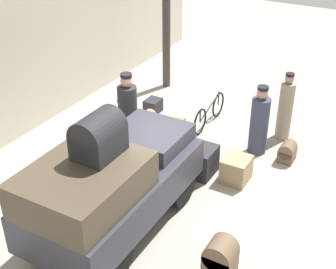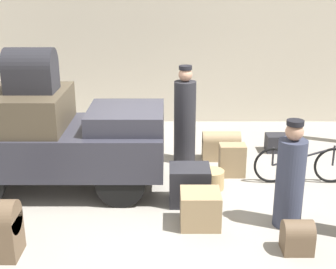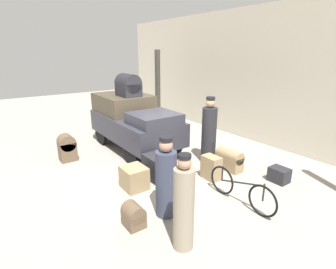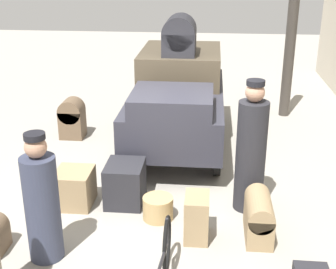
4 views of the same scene
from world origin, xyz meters
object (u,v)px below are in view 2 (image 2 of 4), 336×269
object	(u,v)px
wicker_basket	(213,179)
trunk_barrel_dark	(3,228)
trunk_large_brown	(298,237)
suitcase_tan_flat	(190,185)
trunk_on_truck_roof	(32,71)
bicycle	(304,165)
suitcase_small_leather	(201,209)
porter_standing_middle	(291,179)
suitcase_black_upright	(222,145)
truck	(51,135)
trunk_umber_medium	(278,143)
trunk_wicker_pale	(233,160)
conductor_in_dark_uniform	(186,119)

from	to	relation	value
wicker_basket	trunk_barrel_dark	xyz separation A→B (m)	(-2.87, -2.03, 0.24)
trunk_barrel_dark	trunk_large_brown	xyz separation A→B (m)	(3.82, 0.10, -0.18)
suitcase_tan_flat	trunk_barrel_dark	xyz separation A→B (m)	(-2.47, -1.51, 0.10)
trunk_on_truck_roof	bicycle	bearing A→B (deg)	2.06
trunk_barrel_dark	trunk_on_truck_roof	size ratio (longest dim) A/B	1.01
suitcase_small_leather	trunk_barrel_dark	distance (m)	2.71
wicker_basket	porter_standing_middle	size ratio (longest dim) A/B	0.26
porter_standing_middle	trunk_barrel_dark	size ratio (longest dim) A/B	2.03
bicycle	suitcase_black_upright	bearing A→B (deg)	139.52
truck	wicker_basket	bearing A→B (deg)	-1.37
wicker_basket	porter_standing_middle	xyz separation A→B (m)	(0.99, -1.24, 0.56)
trunk_umber_medium	porter_standing_middle	bearing A→B (deg)	-99.69
suitcase_black_upright	trunk_wicker_pale	size ratio (longest dim) A/B	1.24
porter_standing_middle	truck	bearing A→B (deg)	160.61
conductor_in_dark_uniform	trunk_wicker_pale	size ratio (longest dim) A/B	3.17
bicycle	wicker_basket	world-z (taller)	bicycle
suitcase_black_upright	trunk_umber_medium	xyz separation A→B (m)	(1.20, 0.45, -0.12)
truck	suitcase_small_leather	distance (m)	2.84
bicycle	wicker_basket	distance (m)	1.62
bicycle	trunk_large_brown	xyz separation A→B (m)	(-0.65, -2.16, -0.12)
bicycle	suitcase_tan_flat	xyz separation A→B (m)	(-2.00, -0.76, -0.03)
trunk_umber_medium	wicker_basket	bearing A→B (deg)	-130.02
trunk_barrel_dark	bicycle	bearing A→B (deg)	26.85
wicker_basket	trunk_large_brown	distance (m)	2.16
conductor_in_dark_uniform	trunk_on_truck_roof	xyz separation A→B (m)	(-2.51, -1.18, 1.15)
trunk_large_brown	bicycle	bearing A→B (deg)	73.40
suitcase_small_leather	trunk_wicker_pale	xyz separation A→B (m)	(0.69, 1.79, 0.03)
suitcase_tan_flat	trunk_wicker_pale	world-z (taller)	suitcase_tan_flat
truck	trunk_wicker_pale	world-z (taller)	truck
trunk_large_brown	suitcase_black_upright	bearing A→B (deg)	101.26
trunk_wicker_pale	trunk_umber_medium	bearing A→B (deg)	48.78
bicycle	trunk_barrel_dark	bearing A→B (deg)	-153.15
wicker_basket	suitcase_black_upright	world-z (taller)	suitcase_black_upright
trunk_umber_medium	trunk_wicker_pale	xyz separation A→B (m)	(-1.09, -1.24, 0.12)
trunk_barrel_dark	trunk_wicker_pale	xyz separation A→B (m)	(3.29, 2.58, -0.11)
trunk_umber_medium	trunk_on_truck_roof	world-z (taller)	trunk_on_truck_roof
porter_standing_middle	trunk_umber_medium	world-z (taller)	porter_standing_middle
porter_standing_middle	suitcase_tan_flat	size ratio (longest dim) A/B	2.49
wicker_basket	trunk_barrel_dark	bearing A→B (deg)	-144.71
suitcase_tan_flat	trunk_barrel_dark	bearing A→B (deg)	-148.60
truck	trunk_barrel_dark	distance (m)	2.17
suitcase_small_leather	trunk_on_truck_roof	bearing A→B (deg)	153.66
suitcase_black_upright	suitcase_small_leather	bearing A→B (deg)	-102.66
trunk_large_brown	trunk_on_truck_roof	bearing A→B (deg)	152.75
trunk_barrel_dark	trunk_on_truck_roof	xyz separation A→B (m)	(-0.06, 2.10, 1.61)
trunk_large_brown	trunk_umber_medium	size ratio (longest dim) A/B	1.01
truck	trunk_large_brown	size ratio (longest dim) A/B	7.82
bicycle	suitcase_small_leather	bearing A→B (deg)	-141.80
trunk_umber_medium	trunk_wicker_pale	bearing A→B (deg)	-131.22
bicycle	trunk_wicker_pale	size ratio (longest dim) A/B	2.86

